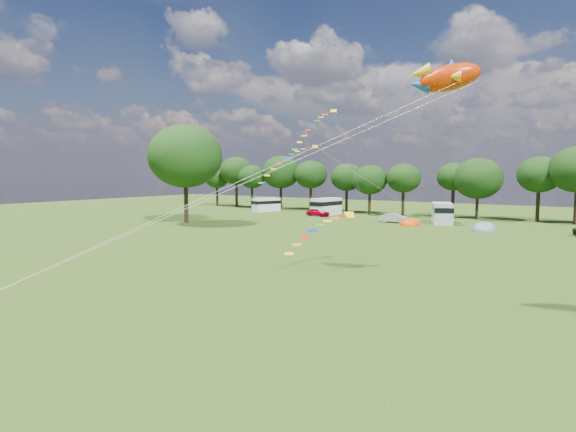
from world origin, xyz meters
The scene contains 14 objects.
ground_plane centered at (0.00, 0.00, 0.00)m, with size 180.00×180.00×0.00m, color black.
tree_line centered at (5.30, 54.99, 6.35)m, with size 102.98×10.98×10.27m.
big_tree centered at (-30.00, 28.00, 9.02)m, with size 10.00×10.00×13.28m.
car_a centered at (-19.96, 46.34, 0.66)m, with size 1.55×3.93×1.31m, color #A3001C.
car_b centered at (-6.41, 43.78, 0.66)m, with size 1.40×3.74×1.32m, color #9EA1A8.
campervan_a centered at (-31.84, 48.87, 1.26)m, with size 3.63×5.20×2.35m.
campervan_b centered at (-19.70, 48.57, 1.47)m, with size 3.02×5.83×2.74m.
campervan_c centered at (-0.73, 46.45, 1.49)m, with size 4.24×6.13×2.77m.
tent_orange centered at (-3.48, 41.64, 0.02)m, with size 2.54×2.78×1.99m.
tent_greyblue centered at (5.79, 40.71, 0.02)m, with size 2.97×3.25×2.21m.
fish_kite centered at (10.29, 7.14, 11.79)m, with size 3.89×2.35×2.04m.
streamer_kite_a centered at (-10.47, 29.41, 12.16)m, with size 3.46×5.57×5.80m.
streamer_kite_b centered at (-8.06, 20.92, 8.32)m, with size 4.24×4.56×3.77m.
streamer_kite_c centered at (0.72, 11.83, 3.00)m, with size 3.29×5.02×2.84m.
Camera 1 is at (17.69, -18.52, 6.94)m, focal length 30.00 mm.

